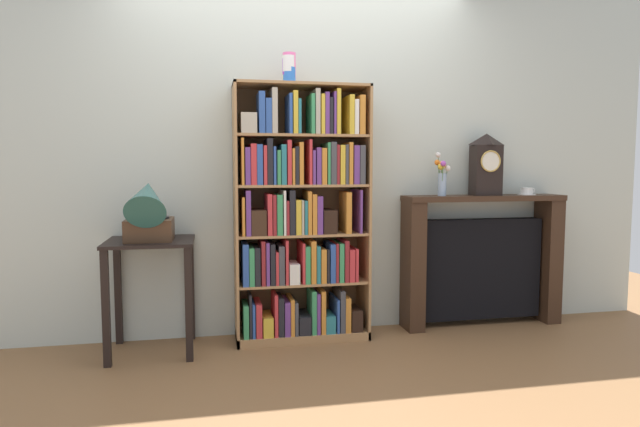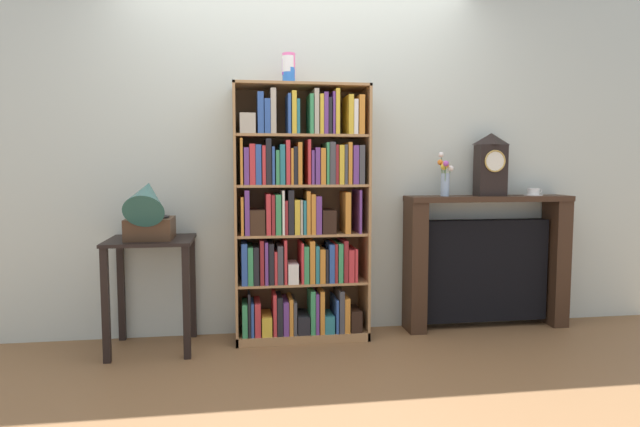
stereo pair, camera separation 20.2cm
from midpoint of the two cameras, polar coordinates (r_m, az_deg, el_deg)
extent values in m
cube|color=brown|center=(3.82, -0.19, -13.67)|extent=(8.25, 6.40, 0.02)
cube|color=beige|center=(3.98, 1.97, 6.24)|extent=(5.25, 0.08, 2.60)
cube|color=#A87A4C|center=(3.72, -7.39, -0.12)|extent=(0.02, 0.33, 1.77)
cube|color=#A87A4C|center=(3.84, 6.26, 0.06)|extent=(0.02, 0.33, 1.77)
cube|color=brown|center=(3.91, -0.78, 0.18)|extent=(0.93, 0.01, 1.77)
cube|color=#A87A4C|center=(3.78, -0.46, 13.32)|extent=(0.93, 0.33, 0.02)
cube|color=#A87A4C|center=(3.92, -0.44, -12.57)|extent=(0.93, 0.33, 0.06)
cube|color=#388E56|center=(3.81, -6.44, -10.90)|extent=(0.04, 0.22, 0.23)
cube|color=black|center=(3.80, -5.98, -10.36)|extent=(0.02, 0.24, 0.30)
cube|color=#2D519E|center=(3.81, -5.65, -10.87)|extent=(0.02, 0.22, 0.23)
cube|color=#C63338|center=(3.82, -5.13, -10.81)|extent=(0.04, 0.25, 0.23)
cube|color=gold|center=(3.84, -4.18, -11.48)|extent=(0.07, 0.24, 0.13)
cube|color=#C63338|center=(3.82, -3.35, -10.35)|extent=(0.02, 0.24, 0.29)
cube|color=black|center=(3.82, -2.83, -10.54)|extent=(0.04, 0.23, 0.26)
cube|color=#663884|center=(3.84, -2.21, -10.68)|extent=(0.04, 0.26, 0.23)
cube|color=orange|center=(3.83, -1.66, -10.58)|extent=(0.03, 0.24, 0.25)
cube|color=#424247|center=(3.86, -1.30, -10.63)|extent=(0.02, 0.28, 0.23)
cube|color=black|center=(3.86, -0.37, -11.39)|extent=(0.08, 0.24, 0.13)
cube|color=#388E56|center=(3.84, 0.59, -10.15)|extent=(0.03, 0.22, 0.30)
cube|color=#663884|center=(3.86, 1.02, -10.21)|extent=(0.02, 0.25, 0.28)
cube|color=orange|center=(3.87, 1.50, -10.04)|extent=(0.03, 0.27, 0.30)
cube|color=teal|center=(3.88, 2.34, -11.37)|extent=(0.07, 0.21, 0.12)
cube|color=#2D519E|center=(3.91, 3.02, -10.41)|extent=(0.02, 0.28, 0.23)
cube|color=#424247|center=(3.90, 3.51, -9.99)|extent=(0.04, 0.27, 0.29)
cube|color=orange|center=(3.91, 4.07, -10.32)|extent=(0.04, 0.27, 0.24)
cube|color=black|center=(3.92, 5.10, -11.01)|extent=(0.08, 0.22, 0.15)
cube|color=#A87A4C|center=(3.83, -0.45, -7.17)|extent=(0.89, 0.31, 0.02)
cube|color=#2D519E|center=(3.73, -6.48, -5.16)|extent=(0.04, 0.25, 0.28)
cube|color=#388E56|center=(3.75, -5.87, -5.30)|extent=(0.03, 0.29, 0.26)
cube|color=black|center=(3.73, -5.26, -5.35)|extent=(0.04, 0.23, 0.26)
cube|color=maroon|center=(3.73, -4.67, -5.00)|extent=(0.03, 0.25, 0.30)
cube|color=#663884|center=(3.75, -4.22, -5.05)|extent=(0.02, 0.26, 0.29)
cube|color=black|center=(3.76, -3.73, -5.09)|extent=(0.03, 0.29, 0.28)
cube|color=#C63338|center=(3.75, -3.25, -5.54)|extent=(0.02, 0.24, 0.23)
cube|color=#424247|center=(3.74, -2.78, -5.26)|extent=(0.04, 0.23, 0.26)
cube|color=#C63338|center=(3.77, -2.28, -4.89)|extent=(0.02, 0.28, 0.30)
cube|color=white|center=(3.75, -1.42, -6.20)|extent=(0.07, 0.21, 0.14)
cube|color=#C63338|center=(3.77, -0.52, -5.06)|extent=(0.02, 0.26, 0.28)
cube|color=#388E56|center=(3.78, -0.11, -5.21)|extent=(0.03, 0.26, 0.26)
cube|color=orange|center=(3.79, 0.47, -4.91)|extent=(0.03, 0.28, 0.29)
cube|color=teal|center=(3.77, 1.06, -5.23)|extent=(0.03, 0.22, 0.26)
cube|color=orange|center=(3.78, 1.59, -5.38)|extent=(0.04, 0.23, 0.23)
cube|color=black|center=(3.79, 2.04, -5.35)|extent=(0.02, 0.24, 0.23)
cube|color=#2D519E|center=(3.80, 2.52, -5.09)|extent=(0.04, 0.24, 0.27)
cube|color=maroon|center=(3.81, 2.94, -5.02)|extent=(0.02, 0.26, 0.27)
cube|color=#388E56|center=(3.82, 3.40, -5.00)|extent=(0.03, 0.26, 0.27)
cube|color=maroon|center=(3.83, 3.95, -4.84)|extent=(0.03, 0.27, 0.29)
cube|color=#C63338|center=(3.83, 4.52, -5.31)|extent=(0.04, 0.25, 0.23)
cube|color=#C63338|center=(3.84, 5.04, -5.27)|extent=(0.02, 0.24, 0.23)
cube|color=#A87A4C|center=(3.77, -0.45, -2.14)|extent=(0.89, 0.31, 0.02)
cube|color=orange|center=(3.70, -6.69, -0.17)|extent=(0.02, 0.27, 0.26)
cube|color=#663884|center=(3.68, -6.18, 0.15)|extent=(0.03, 0.23, 0.30)
cube|color=#382316|center=(3.67, -5.10, -0.87)|extent=(0.10, 0.20, 0.17)
cube|color=#C63338|center=(3.69, -3.99, -0.01)|extent=(0.03, 0.23, 0.28)
cube|color=maroon|center=(3.71, -3.54, -0.02)|extent=(0.02, 0.28, 0.27)
cube|color=#388E56|center=(3.71, -2.99, -0.01)|extent=(0.04, 0.26, 0.27)
cube|color=white|center=(3.72, -2.49, 0.22)|extent=(0.02, 0.28, 0.30)
cube|color=maroon|center=(3.71, -2.16, -0.33)|extent=(0.02, 0.25, 0.23)
cube|color=black|center=(3.70, -1.64, 0.20)|extent=(0.04, 0.22, 0.30)
cube|color=gold|center=(3.73, -1.07, -0.25)|extent=(0.04, 0.28, 0.24)
cube|color=#B2A893|center=(3.73, -0.63, -0.27)|extent=(0.02, 0.27, 0.23)
cube|color=teal|center=(3.74, -0.30, -0.28)|extent=(0.02, 0.28, 0.23)
cube|color=orange|center=(3.72, 0.13, 0.18)|extent=(0.03, 0.24, 0.29)
cube|color=orange|center=(3.74, 0.61, 0.04)|extent=(0.03, 0.26, 0.27)
cube|color=#663884|center=(3.74, 1.18, -0.07)|extent=(0.04, 0.26, 0.26)
cube|color=black|center=(3.75, 2.29, -0.79)|extent=(0.09, 0.24, 0.16)
cube|color=orange|center=(3.77, 4.22, 0.15)|extent=(0.04, 0.22, 0.28)
cube|color=#663884|center=(3.80, 5.44, 0.31)|extent=(0.02, 0.27, 0.30)
cube|color=#A87A4C|center=(3.74, -0.46, 3.01)|extent=(0.89, 0.31, 0.02)
cube|color=orange|center=(3.67, -6.75, 5.47)|extent=(0.02, 0.24, 0.31)
cube|color=#663884|center=(3.68, -6.25, 5.00)|extent=(0.03, 0.26, 0.25)
cube|color=#C63338|center=(3.69, -5.65, 5.19)|extent=(0.04, 0.27, 0.27)
cube|color=#2D519E|center=(3.68, -5.02, 5.16)|extent=(0.04, 0.24, 0.27)
cube|color=#C63338|center=(3.67, -4.45, 5.11)|extent=(0.02, 0.22, 0.26)
cube|color=black|center=(3.69, -3.99, 5.48)|extent=(0.04, 0.27, 0.31)
cube|color=#2D519E|center=(3.68, -3.49, 5.07)|extent=(0.02, 0.25, 0.25)
cube|color=#388E56|center=(3.70, -3.08, 4.89)|extent=(0.02, 0.28, 0.23)
cube|color=teal|center=(3.68, -2.54, 5.19)|extent=(0.03, 0.23, 0.27)
cube|color=#C63338|center=(3.68, -1.96, 5.41)|extent=(0.03, 0.23, 0.30)
cube|color=orange|center=(3.71, -1.58, 4.99)|extent=(0.02, 0.28, 0.24)
cube|color=black|center=(3.69, -1.17, 5.09)|extent=(0.02, 0.23, 0.25)
cube|color=orange|center=(3.72, -0.77, 5.31)|extent=(0.03, 0.28, 0.28)
cube|color=#C63338|center=(3.70, 0.26, 5.46)|extent=(0.02, 0.22, 0.30)
cube|color=#663884|center=(3.73, 0.55, 4.90)|extent=(0.02, 0.28, 0.23)
cube|color=#663884|center=(3.71, 1.10, 5.04)|extent=(0.03, 0.23, 0.25)
cube|color=orange|center=(3.74, 1.60, 5.02)|extent=(0.03, 0.28, 0.24)
cube|color=#388E56|center=(3.74, 2.12, 5.30)|extent=(0.02, 0.25, 0.28)
cube|color=#424247|center=(3.75, 2.59, 5.33)|extent=(0.04, 0.27, 0.29)
cube|color=maroon|center=(3.73, 3.12, 5.19)|extent=(0.02, 0.22, 0.27)
cube|color=gold|center=(3.74, 3.59, 5.17)|extent=(0.03, 0.22, 0.27)
cube|color=#424247|center=(3.75, 4.02, 5.19)|extent=(0.02, 0.23, 0.27)
cube|color=orange|center=(3.77, 4.42, 5.31)|extent=(0.03, 0.25, 0.28)
cube|color=#663884|center=(3.79, 4.96, 5.15)|extent=(0.04, 0.28, 0.26)
cube|color=#424247|center=(3.78, 5.65, 5.15)|extent=(0.04, 0.23, 0.27)
cube|color=#A87A4C|center=(3.75, -0.46, 8.19)|extent=(0.89, 0.31, 0.02)
cube|color=#B2A893|center=(3.69, -6.12, 9.38)|extent=(0.10, 0.25, 0.13)
cube|color=#2D519E|center=(3.69, -4.78, 10.47)|extent=(0.04, 0.23, 0.27)
cube|color=#2D519E|center=(3.71, -4.11, 10.10)|extent=(0.04, 0.27, 0.23)
cube|color=#B2A893|center=(3.72, -3.50, 10.62)|extent=(0.04, 0.28, 0.29)
cube|color=#2D519E|center=(3.71, -1.81, 10.39)|extent=(0.02, 0.24, 0.26)
cube|color=gold|center=(3.72, -1.34, 10.51)|extent=(0.03, 0.26, 0.28)
cube|color=teal|center=(3.73, -0.93, 10.10)|extent=(0.02, 0.27, 0.23)
cube|color=#388E56|center=(3.72, 0.51, 10.38)|extent=(0.02, 0.22, 0.26)
cube|color=#B2A893|center=(3.74, 0.97, 10.62)|extent=(0.03, 0.26, 0.30)
cube|color=gold|center=(3.76, 1.46, 10.32)|extent=(0.02, 0.28, 0.26)
cube|color=#663884|center=(3.77, 1.90, 10.41)|extent=(0.03, 0.29, 0.28)
cube|color=black|center=(3.76, 2.35, 10.16)|extent=(0.02, 0.27, 0.24)
cube|color=#663884|center=(3.77, 2.72, 10.43)|extent=(0.02, 0.28, 0.28)
cube|color=gold|center=(3.78, 3.10, 10.58)|extent=(0.03, 0.28, 0.30)
cube|color=gold|center=(3.78, 4.53, 10.28)|extent=(0.03, 0.24, 0.26)
cube|color=white|center=(3.79, 5.01, 10.03)|extent=(0.03, 0.25, 0.23)
cube|color=orange|center=(3.81, 5.59, 10.23)|extent=(0.04, 0.26, 0.26)
cylinder|color=blue|center=(3.75, -1.74, 14.36)|extent=(0.09, 0.09, 0.11)
cylinder|color=yellow|center=(3.75, -1.75, 14.65)|extent=(0.09, 0.09, 0.11)
cylinder|color=pink|center=(3.76, -1.73, 14.93)|extent=(0.09, 0.09, 0.11)
cylinder|color=purple|center=(3.76, -1.77, 15.23)|extent=(0.09, 0.09, 0.11)
cylinder|color=white|center=(3.76, -1.76, 15.52)|extent=(0.09, 0.09, 0.11)
cylinder|color=pink|center=(3.77, -1.73, 15.80)|extent=(0.09, 0.09, 0.11)
cube|color=black|center=(3.68, -16.00, -2.76)|extent=(0.55, 0.51, 0.02)
cube|color=black|center=(3.57, -20.24, -9.16)|extent=(0.04, 0.04, 0.72)
cube|color=black|center=(3.51, -12.34, -9.23)|extent=(0.04, 0.04, 0.72)
cube|color=black|center=(4.00, -18.94, -7.62)|extent=(0.04, 0.04, 0.72)
cube|color=black|center=(3.94, -11.91, -7.64)|extent=(0.04, 0.04, 0.72)
cube|color=#472D1C|center=(3.67, -16.03, -1.52)|extent=(0.29, 0.32, 0.14)
cylinder|color=black|center=(3.66, -16.06, -0.35)|extent=(0.25, 0.25, 0.01)
cylinder|color=#2D605B|center=(3.61, -16.17, -0.04)|extent=(0.03, 0.03, 0.06)
cone|color=#2D605B|center=(3.54, -16.36, 1.71)|extent=(0.25, 0.38, 0.37)
cube|color=#382316|center=(4.22, 18.73, 1.51)|extent=(1.24, 0.25, 0.04)
cube|color=#382316|center=(4.05, 11.44, -5.56)|extent=(0.12, 0.23, 0.96)
cube|color=#382316|center=(4.55, 24.84, -4.76)|extent=(0.12, 0.23, 0.96)
cube|color=black|center=(4.32, 18.29, -5.71)|extent=(0.96, 0.13, 0.77)
cube|color=black|center=(4.21, 18.92, 4.34)|extent=(0.21, 0.13, 0.38)
pyramid|color=black|center=(4.22, 19.01, 7.48)|extent=(0.21, 0.13, 0.09)
cylinder|color=silver|center=(4.15, 19.37, 5.26)|extent=(0.15, 0.01, 0.15)
torus|color=#B79347|center=(4.15, 19.39, 5.26)|extent=(0.16, 0.01, 0.16)
cylinder|color=#99B2D1|center=(4.07, 14.49, 2.97)|extent=(0.06, 0.06, 0.17)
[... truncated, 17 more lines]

